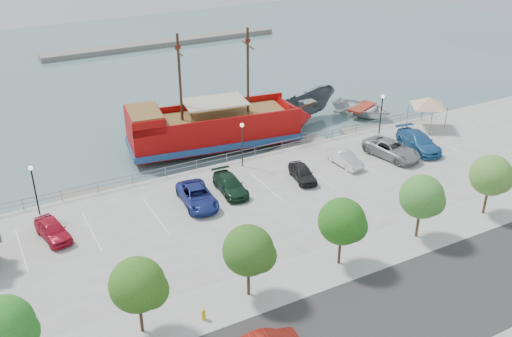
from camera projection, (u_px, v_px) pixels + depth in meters
name	position (u px, v px, depth m)	size (l,w,h in m)	color
ground	(278.00, 207.00, 47.97)	(160.00, 160.00, 0.00)	#456666
street	(409.00, 310.00, 34.94)	(100.00, 8.00, 0.04)	#2E2B2B
sidewalk	(350.00, 259.00, 39.65)	(100.00, 4.00, 0.05)	#9C9B9A
seawall_railing	(236.00, 156.00, 53.42)	(50.00, 0.06, 1.00)	gray
far_shore	(164.00, 43.00, 95.27)	(40.00, 3.00, 0.80)	slate
pirate_ship	(227.00, 127.00, 58.19)	(20.19, 8.04, 12.58)	#A20807
patrol_boat	(308.00, 107.00, 64.84)	(2.97, 7.90, 3.06)	#3B4146
speedboat	(362.00, 110.00, 66.34)	(5.07, 7.10, 1.47)	silver
dock_west	(97.00, 194.00, 49.65)	(6.62, 1.89, 0.38)	slate
dock_mid	(298.00, 147.00, 58.39)	(7.10, 2.03, 0.41)	gray
dock_east	(370.00, 130.00, 62.36)	(6.41, 1.83, 0.37)	gray
canopy_tent	(430.00, 97.00, 59.47)	(5.58, 5.58, 3.87)	slate
fire_hydrant	(204.00, 314.00, 33.99)	(0.27, 0.27, 0.77)	gold
lamp_post_left	(33.00, 182.00, 43.69)	(0.36, 0.36, 4.28)	black
lamp_post_mid	(242.00, 137.00, 51.31)	(0.36, 0.36, 4.28)	black
lamp_post_right	(382.00, 107.00, 58.09)	(0.36, 0.36, 4.28)	black
tree_a	(7.00, 328.00, 28.87)	(3.30, 3.20, 5.00)	#473321
tree_b	(140.00, 286.00, 31.83)	(3.30, 3.20, 5.00)	#473321
tree_c	(251.00, 252.00, 34.79)	(3.30, 3.20, 5.00)	#473321
tree_d	(344.00, 223.00, 37.76)	(3.30, 3.20, 5.00)	#473321
tree_e	(424.00, 198.00, 40.72)	(3.30, 3.20, 5.00)	#473321
tree_f	(493.00, 176.00, 43.69)	(3.30, 3.20, 5.00)	#473321
parked_car_a	(53.00, 230.00, 41.74)	(1.66, 4.13, 1.41)	#B5142B
parked_car_c	(197.00, 196.00, 46.16)	(2.41, 5.23, 1.45)	navy
parked_car_d	(230.00, 185.00, 47.96)	(1.91, 4.71, 1.37)	#14301F
parked_car_e	(303.00, 173.00, 49.98)	(1.57, 3.91, 1.33)	black
parked_car_f	(345.00, 159.00, 52.56)	(1.41, 4.03, 1.33)	silver
parked_car_g	(392.00, 149.00, 54.08)	(2.65, 5.74, 1.59)	gray
parked_car_h	(419.00, 142.00, 55.59)	(2.32, 5.69, 1.65)	#265D94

